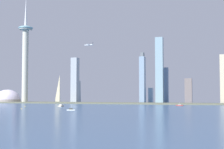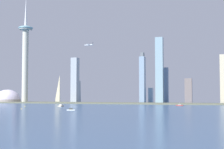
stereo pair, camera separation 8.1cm
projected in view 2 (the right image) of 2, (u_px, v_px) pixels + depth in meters
The scene contains 20 objects.
ground_plane at pixel (40, 112), 493.71m from camera, with size 6000.00×6000.00×0.00m, color #3C5A81.
waterfront_pier at pixel (118, 103), 894.14m from camera, with size 942.39×67.95×3.48m, color #616550.
observation_tower at pixel (25, 52), 985.23m from camera, with size 42.33×42.33×314.24m.
stadium_dome at pixel (8, 99), 1005.99m from camera, with size 80.11×80.11×58.09m.
skyscraper_2 at pixel (188, 91), 925.14m from camera, with size 19.29×19.69×68.36m.
skyscraper_3 at pixel (142, 79), 935.93m from camera, with size 14.14×24.01×140.29m.
skyscraper_4 at pixel (151, 95), 970.12m from camera, with size 12.14×15.68×43.13m.
skyscraper_5 at pixel (16, 76), 1044.02m from camera, with size 12.17×27.91×160.20m.
skyscraper_6 at pixel (75, 80), 970.00m from camera, with size 18.14×22.16×129.33m.
skyscraper_7 at pixel (77, 91), 1002.48m from camera, with size 24.25×26.31×73.05m.
skyscraper_8 at pixel (15, 78), 1073.10m from camera, with size 27.64×20.39×151.42m.
skyscraper_10 at pixel (160, 71), 901.64m from camera, with size 19.90×21.28×176.58m.
skyscraper_11 at pixel (59, 87), 1006.90m from camera, with size 13.69×14.27×94.45m.
skyscraper_13 at pixel (164, 85), 938.73m from camera, with size 24.73×16.36×98.74m.
boat_0 at pixel (61, 106), 708.08m from camera, with size 7.61×17.64×4.61m.
boat_2 at pixel (71, 110), 545.56m from camera, with size 13.50×6.63×9.00m.
boat_3 at pixel (180, 105), 755.91m from camera, with size 16.55×7.11×8.34m.
channel_buoy_0 at pixel (21, 108), 588.37m from camera, with size 1.06×1.06×2.91m, color yellow.
channel_buoy_2 at pixel (25, 106), 703.07m from camera, with size 1.80×1.80×1.97m, color yellow.
airplane at pixel (89, 45), 826.98m from camera, with size 25.38×23.46×7.68m.
Camera 2 is at (244.54, -444.13, 27.45)m, focal length 54.42 mm.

